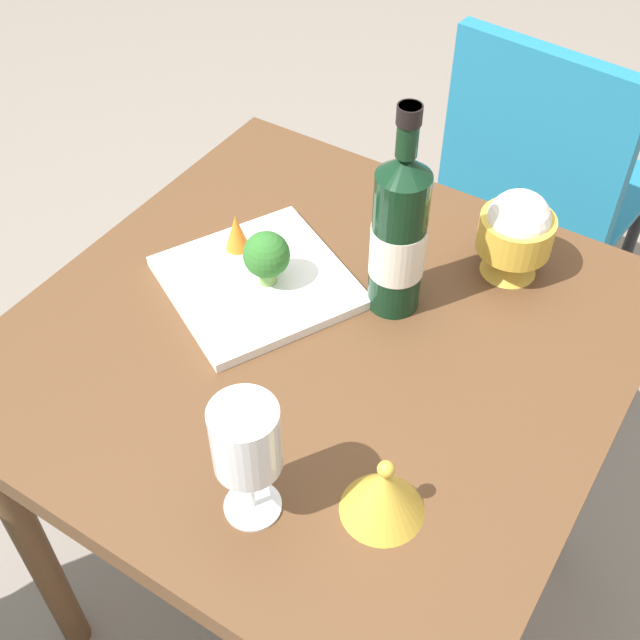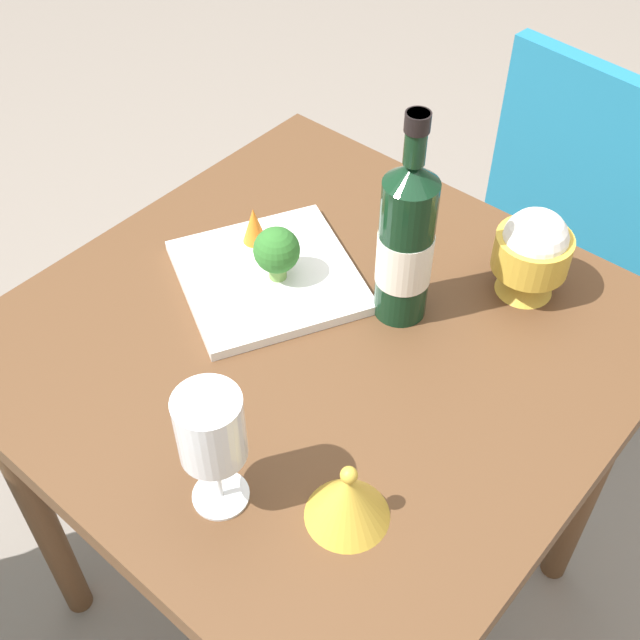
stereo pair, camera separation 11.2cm
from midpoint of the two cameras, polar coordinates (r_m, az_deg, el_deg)
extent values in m
plane|color=gray|center=(1.77, 1.90, -18.06)|extent=(8.00, 8.00, 0.00)
cube|color=brown|center=(1.16, 2.77, -1.87)|extent=(0.81, 0.81, 0.04)
cylinder|color=brown|center=(1.50, -17.13, -12.56)|extent=(0.05, 0.05, 0.72)
cylinder|color=brown|center=(1.77, 0.63, 1.63)|extent=(0.05, 0.05, 0.72)
cylinder|color=brown|center=(1.57, 20.53, -10.04)|extent=(0.05, 0.05, 0.72)
cube|color=teal|center=(2.00, 21.07, 7.29)|extent=(0.44, 0.44, 0.02)
cube|color=teal|center=(1.74, 19.84, 10.27)|extent=(0.40, 0.08, 0.40)
cylinder|color=black|center=(2.31, 18.28, 6.71)|extent=(0.03, 0.03, 0.43)
cylinder|color=black|center=(2.07, 13.18, 2.82)|extent=(0.03, 0.03, 0.43)
cylinder|color=black|center=(1.97, 20.94, -2.20)|extent=(0.03, 0.03, 0.43)
cylinder|color=black|center=(1.11, 8.84, 4.65)|extent=(0.08, 0.08, 0.22)
cone|color=black|center=(1.03, 9.62, 9.93)|extent=(0.08, 0.08, 0.03)
cylinder|color=black|center=(1.01, 9.97, 12.23)|extent=(0.03, 0.03, 0.07)
cylinder|color=black|center=(0.99, 10.14, 13.33)|extent=(0.03, 0.03, 0.02)
cylinder|color=silver|center=(1.12, 8.77, 4.22)|extent=(0.08, 0.08, 0.08)
cylinder|color=white|center=(0.98, -3.63, -12.29)|extent=(0.07, 0.07, 0.00)
cylinder|color=white|center=(0.95, -3.76, -10.87)|extent=(0.01, 0.01, 0.08)
cylinder|color=white|center=(0.87, -4.03, -7.73)|extent=(0.08, 0.08, 0.09)
cone|color=gold|center=(1.24, 16.70, 2.68)|extent=(0.08, 0.08, 0.04)
cylinder|color=gold|center=(1.21, 17.19, 4.40)|extent=(0.11, 0.11, 0.05)
sphere|color=white|center=(1.20, 17.42, 5.21)|extent=(0.09, 0.09, 0.09)
cone|color=gold|center=(0.94, 5.45, -12.45)|extent=(0.10, 0.10, 0.07)
sphere|color=gold|center=(0.90, 5.65, -10.93)|extent=(0.02, 0.02, 0.02)
cube|color=white|center=(1.21, -1.00, 2.93)|extent=(0.34, 0.34, 0.02)
cylinder|color=#729E4C|center=(1.19, -0.30, 3.41)|extent=(0.03, 0.03, 0.03)
sphere|color=#2D6B28|center=(1.17, -0.30, 4.77)|extent=(0.07, 0.07, 0.07)
cone|color=orange|center=(1.24, -2.06, 6.52)|extent=(0.04, 0.04, 0.06)
camera|label=1|loc=(0.06, -87.13, 2.96)|focal=45.86mm
camera|label=2|loc=(0.06, 92.87, -2.96)|focal=45.86mm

